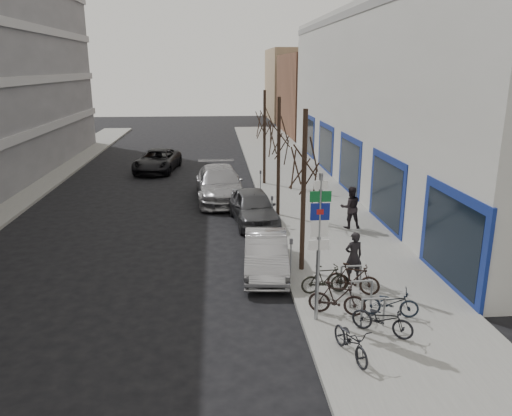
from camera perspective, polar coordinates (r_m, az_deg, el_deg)
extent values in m
plane|color=black|center=(13.79, -3.26, -13.49)|extent=(120.00, 120.00, 0.00)
cube|color=slate|center=(23.49, 7.11, -0.80)|extent=(5.00, 70.00, 0.15)
cube|color=brown|center=(53.75, 9.82, 12.68)|extent=(12.00, 14.00, 8.00)
cube|color=#937A5B|center=(68.45, 7.11, 13.84)|extent=(13.00, 12.00, 9.00)
cylinder|color=gray|center=(13.16, 7.14, -4.99)|extent=(0.10, 0.10, 4.20)
cube|color=white|center=(12.61, 7.44, 2.63)|extent=(0.35, 0.03, 0.22)
cube|color=#0C5926|center=(12.68, 7.39, 1.31)|extent=(0.55, 0.03, 0.28)
cube|color=navy|center=(12.78, 7.33, -0.43)|extent=(0.50, 0.03, 0.45)
cube|color=maroon|center=(12.77, 7.34, -0.44)|extent=(0.18, 0.02, 0.14)
cube|color=white|center=(12.91, 7.26, -2.34)|extent=(0.45, 0.03, 0.45)
cube|color=white|center=(13.06, 7.19, -4.22)|extent=(0.55, 0.03, 0.28)
cylinder|color=gray|center=(13.61, 11.98, -11.65)|extent=(0.06, 0.06, 0.80)
cylinder|color=gray|center=(13.78, 14.42, -11.45)|extent=(0.06, 0.06, 0.80)
cylinder|color=gray|center=(13.51, 13.31, -10.04)|extent=(0.60, 0.06, 0.06)
cylinder|color=gray|center=(14.55, 10.75, -9.69)|extent=(0.06, 0.06, 0.80)
cylinder|color=gray|center=(14.71, 13.04, -9.53)|extent=(0.06, 0.06, 0.80)
cylinder|color=gray|center=(14.46, 11.99, -8.18)|extent=(0.60, 0.06, 0.06)
cylinder|color=gray|center=(15.51, 9.69, -7.96)|extent=(0.06, 0.06, 0.80)
cylinder|color=gray|center=(15.67, 11.84, -7.84)|extent=(0.06, 0.06, 0.80)
cylinder|color=gray|center=(15.43, 10.85, -6.54)|extent=(0.60, 0.06, 0.06)
cylinder|color=black|center=(16.28, 5.44, 1.54)|extent=(0.16, 0.16, 5.50)
cylinder|color=black|center=(22.56, 2.59, 5.61)|extent=(0.16, 0.16, 5.50)
cylinder|color=black|center=(28.94, 0.97, 7.89)|extent=(0.16, 0.16, 5.50)
cylinder|color=gray|center=(16.37, 4.00, -5.90)|extent=(0.05, 0.05, 1.10)
cube|color=#3F3F44|center=(16.15, 4.04, -3.82)|extent=(0.10, 0.08, 0.18)
cylinder|color=gray|center=(21.53, 1.83, -0.49)|extent=(0.05, 0.05, 1.10)
cube|color=#3F3F44|center=(21.36, 1.85, 1.13)|extent=(0.10, 0.08, 0.18)
cylinder|color=gray|center=(26.83, 0.52, 2.80)|extent=(0.05, 0.05, 1.10)
cube|color=#3F3F44|center=(26.69, 0.52, 4.12)|extent=(0.10, 0.08, 0.18)
imported|color=black|center=(12.27, 10.82, -14.39)|extent=(0.84, 1.65, 0.96)
imported|color=black|center=(14.09, 9.25, -10.12)|extent=(1.66, 0.95, 0.97)
imported|color=black|center=(14.31, 15.13, -10.15)|extent=(1.59, 0.83, 0.93)
imported|color=black|center=(15.28, 7.94, -8.02)|extent=(1.55, 0.56, 0.92)
imported|color=black|center=(13.36, 14.28, -11.91)|extent=(1.59, 1.31, 0.98)
imported|color=black|center=(15.39, 11.08, -7.90)|extent=(1.66, 1.05, 0.97)
imported|color=#97979B|center=(16.89, 1.14, -5.28)|extent=(1.73, 4.15, 1.33)
imported|color=#444448|center=(22.13, -0.30, 0.12)|extent=(2.27, 4.62, 1.51)
imported|color=#96969A|center=(26.20, -4.18, 2.79)|extent=(2.76, 6.02, 1.71)
imported|color=black|center=(34.03, -11.22, 5.34)|extent=(3.10, 5.50, 1.45)
imported|color=black|center=(16.18, 11.09, -5.45)|extent=(0.65, 0.49, 1.62)
imported|color=black|center=(21.37, 10.74, 0.11)|extent=(0.68, 0.47, 1.82)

